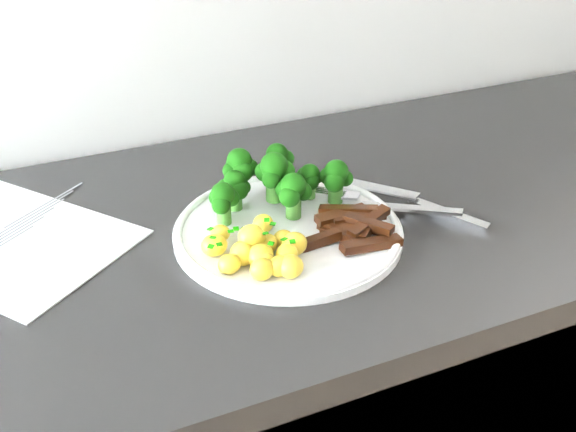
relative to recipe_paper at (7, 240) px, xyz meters
name	(u,v)px	position (x,y,z in m)	size (l,w,h in m)	color
recipe_paper	(7,240)	(0.00, 0.00, 0.00)	(0.37, 0.39, 0.00)	white
plate	(288,230)	(0.35, -0.14, 0.01)	(0.31, 0.31, 0.02)	white
broccoli	(273,178)	(0.35, -0.07, 0.05)	(0.21, 0.13, 0.08)	#376F23
potatoes	(260,250)	(0.29, -0.19, 0.02)	(0.13, 0.14, 0.05)	yellow
beef_strips	(352,226)	(0.42, -0.18, 0.02)	(0.14, 0.12, 0.03)	black
fork	(389,204)	(0.50, -0.15, 0.02)	(0.17, 0.16, 0.02)	silver
knife	(426,207)	(0.55, -0.16, 0.01)	(0.15, 0.21, 0.03)	silver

